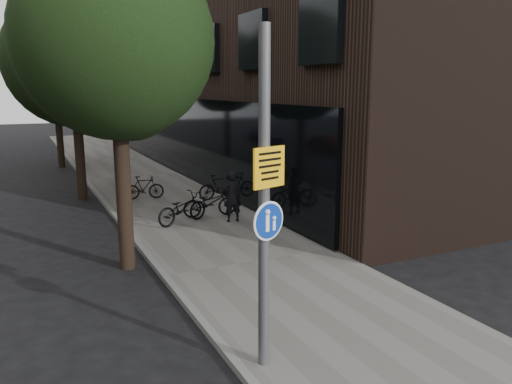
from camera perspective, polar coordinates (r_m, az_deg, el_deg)
ground at (r=9.59m, az=7.41°, el=-14.75°), size 120.00×120.00×0.00m
sidewalk at (r=18.34m, az=-9.17°, el=-1.60°), size 4.50×60.00×0.12m
curb_edge at (r=17.86m, az=-16.11°, el=-2.28°), size 0.15×60.00×0.13m
building_right_dark_brick at (r=32.36m, az=-1.33°, el=20.22°), size 12.00×40.00×18.00m
street_tree_near at (r=12.02m, az=-15.52°, el=15.40°), size 4.40×4.40×7.50m
street_tree_mid at (r=20.42m, az=-20.01°, el=13.50°), size 5.00×5.00×7.80m
street_tree_far at (r=29.37m, az=-21.92°, el=12.64°), size 5.00×5.00×7.80m
signpost at (r=7.16m, az=0.93°, el=-1.27°), size 0.56×0.20×5.01m
pedestrian at (r=15.67m, az=-2.73°, el=-0.50°), size 0.62×0.43×1.62m
parked_bike_facade_near at (r=16.42m, az=-5.31°, el=-1.20°), size 1.83×0.78×0.93m
parked_bike_facade_far at (r=18.90m, az=-4.26°, el=0.60°), size 1.62×0.49×0.97m
parked_bike_curb_near at (r=15.66m, az=-8.44°, el=-1.85°), size 1.95×1.28×0.97m
parked_bike_curb_far at (r=19.38m, az=-12.68°, el=0.50°), size 1.53×0.66×0.89m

